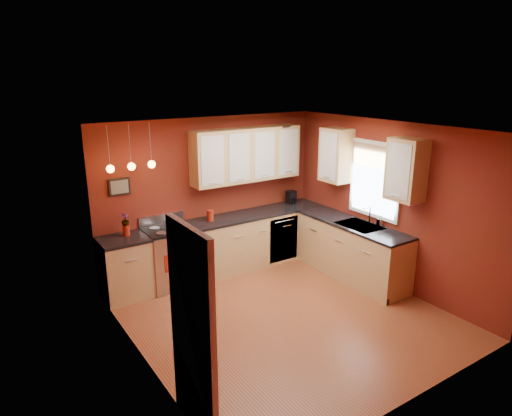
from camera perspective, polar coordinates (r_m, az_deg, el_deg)
floor at (r=6.60m, az=3.62°, el=-13.28°), size 4.20×4.20×0.00m
ceiling at (r=5.77m, az=4.09°, el=9.75°), size 4.00×4.20×0.02m
wall_back at (r=7.76m, az=-5.58°, el=1.69°), size 4.00×0.02×2.60m
wall_front at (r=4.69m, az=19.75°, el=-9.41°), size 4.00×0.02×2.60m
wall_left at (r=5.17m, az=-14.22°, el=-6.48°), size 0.02×4.20×2.60m
wall_right at (r=7.39m, az=16.29°, el=0.35°), size 0.02×4.20×2.60m
base_cabinets_back_left at (r=7.18m, az=-16.01°, el=-7.33°), size 0.70×0.60×0.90m
base_cabinets_back_right at (r=8.12m, az=0.14°, el=-3.83°), size 2.54×0.60×0.90m
base_cabinets_right at (r=7.73m, az=11.80°, el=-5.27°), size 0.60×2.10×0.90m
counter_back_left at (r=7.01m, az=-16.31°, el=-3.81°), size 0.70×0.62×0.04m
counter_back_right at (r=7.97m, az=0.15°, el=-0.66°), size 2.54×0.62×0.04m
counter_right at (r=7.58m, az=12.00°, el=-1.97°), size 0.62×2.10×0.04m
gas_range at (r=7.39m, az=-10.63°, el=-6.00°), size 0.76×0.64×1.11m
dishwasher_front at (r=8.10m, az=3.47°, el=-3.92°), size 0.60×0.02×0.80m
sink at (r=7.48m, az=12.83°, el=-2.30°), size 0.50×0.70×0.33m
window at (r=7.47m, az=14.66°, el=3.72°), size 0.06×1.02×1.22m
door_left_wall at (r=4.30m, az=-7.94°, el=-15.17°), size 0.12×0.82×2.05m
upper_cabinets_back at (r=7.76m, az=-1.17°, el=6.69°), size 2.00×0.35×0.90m
upper_cabinets_right at (r=7.33m, az=13.87°, el=5.62°), size 0.35×1.95×0.90m
wall_picture at (r=7.09m, az=-16.71°, el=2.56°), size 0.32×0.03×0.26m
pendant_lights at (r=6.73m, az=-15.30°, el=5.09°), size 0.71×0.11×0.66m
red_canister at (r=7.52m, az=-5.74°, el=-0.93°), size 0.12×0.12×0.18m
red_vase at (r=7.07m, az=-15.93°, el=-2.72°), size 0.10×0.10×0.16m
flowers at (r=7.02m, az=-16.03°, el=-1.44°), size 0.15×0.15×0.21m
coffee_maker at (r=8.50m, az=4.44°, el=1.29°), size 0.17×0.17×0.24m
soap_pump at (r=7.50m, az=15.25°, el=-1.53°), size 0.09×0.09×0.17m
dish_towel at (r=7.05m, az=-10.56°, el=-6.79°), size 0.20×0.01×0.27m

